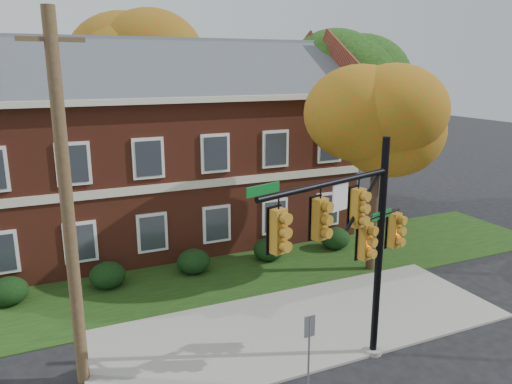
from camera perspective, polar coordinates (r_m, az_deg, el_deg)
name	(u,v)px	position (r m, az deg, el deg)	size (l,w,h in m)	color
ground	(317,340)	(16.66, 7.02, -16.44)	(120.00, 120.00, 0.00)	black
sidewalk	(302,324)	(17.39, 5.27, -14.84)	(14.00, 5.00, 0.08)	gray
grass_strip	(244,271)	(21.43, -1.37, -9.00)	(30.00, 6.00, 0.04)	#193811
apartment_building	(159,139)	(25.01, -11.05, 5.96)	(18.80, 8.80, 9.74)	maroon
hedge_far_left	(8,291)	(20.52, -26.46, -10.14)	(1.40, 1.26, 1.05)	black
hedge_left	(108,275)	(20.58, -16.61, -9.11)	(1.40, 1.26, 1.05)	black
hedge_center	(194,261)	(21.23, -7.15, -7.87)	(1.40, 1.26, 1.05)	black
hedge_right	(269,249)	(22.41, 1.48, -6.55)	(1.40, 1.26, 1.05)	black
hedge_far_right	(335,238)	(24.04, 9.06, -5.25)	(1.40, 1.26, 1.05)	black
tree_near_right	(386,113)	(20.61, 14.60, 8.76)	(4.50, 4.25, 8.58)	black
tree_right_rear	(346,72)	(30.17, 10.21, 13.35)	(6.30, 5.95, 10.62)	black
tree_far_rear	(147,60)	(32.71, -12.32, 14.57)	(6.84, 6.46, 11.52)	black
traffic_signal	(355,234)	(13.68, 11.26, -4.69)	(5.70, 1.92, 6.61)	gray
utility_pole	(67,208)	(13.49, -20.77, -1.67)	(1.53, 0.35, 9.84)	#4E3924
sign_post	(309,340)	(13.78, 6.10, -16.43)	(0.31, 0.06, 2.16)	slate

